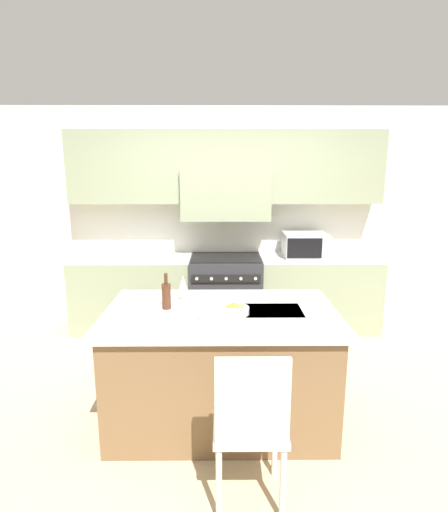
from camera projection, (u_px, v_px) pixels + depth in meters
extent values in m
plane|color=tan|center=(228.00, 403.00, 3.40)|extent=(10.00, 10.00, 0.00)
cube|color=silver|center=(225.00, 218.00, 5.09)|extent=(10.00, 0.06, 2.70)
cube|color=gray|center=(226.00, 167.00, 4.76)|extent=(3.72, 0.34, 0.85)
cube|color=gray|center=(226.00, 195.00, 4.80)|extent=(1.06, 0.40, 0.60)
cube|color=gray|center=(134.00, 294.00, 4.94)|extent=(1.43, 0.62, 0.88)
cube|color=silver|center=(132.00, 258.00, 4.84)|extent=(1.43, 0.62, 0.03)
cube|color=gray|center=(318.00, 293.00, 4.96)|extent=(1.43, 0.62, 0.88)
cube|color=silver|center=(319.00, 258.00, 4.86)|extent=(1.43, 0.62, 0.03)
cube|color=#2D2D33|center=(226.00, 293.00, 4.93)|extent=(0.85, 0.66, 0.90)
cube|color=black|center=(226.00, 257.00, 4.83)|extent=(0.82, 0.61, 0.01)
cube|color=black|center=(226.00, 278.00, 4.53)|extent=(0.79, 0.02, 0.09)
cylinder|color=silver|center=(197.00, 279.00, 4.52)|extent=(0.04, 0.02, 0.04)
cylinder|color=silver|center=(211.00, 279.00, 4.52)|extent=(0.04, 0.02, 0.04)
cylinder|color=silver|center=(226.00, 279.00, 4.52)|extent=(0.04, 0.02, 0.04)
cylinder|color=silver|center=(241.00, 279.00, 4.52)|extent=(0.04, 0.02, 0.04)
cylinder|color=silver|center=(256.00, 279.00, 4.52)|extent=(0.04, 0.02, 0.04)
cube|color=#B7B7BC|center=(305.00, 245.00, 4.83)|extent=(0.52, 0.42, 0.29)
cube|color=black|center=(305.00, 248.00, 4.61)|extent=(0.40, 0.01, 0.23)
cube|color=brown|center=(221.00, 368.00, 3.11)|extent=(1.64, 0.97, 0.86)
cube|color=white|center=(221.00, 313.00, 3.01)|extent=(1.75, 1.05, 0.04)
cube|color=#2D2D30|center=(273.00, 311.00, 3.01)|extent=(0.44, 0.32, 0.01)
cylinder|color=#B2B2B7|center=(270.00, 302.00, 3.20)|extent=(0.02, 0.02, 0.00)
cube|color=beige|center=(249.00, 425.00, 2.33)|extent=(0.42, 0.40, 0.04)
cube|color=beige|center=(252.00, 402.00, 2.10)|extent=(0.40, 0.04, 0.49)
cylinder|color=beige|center=(219.00, 444.00, 2.55)|extent=(0.04, 0.04, 0.46)
cylinder|color=beige|center=(275.00, 443.00, 2.55)|extent=(0.04, 0.04, 0.46)
cylinder|color=beige|center=(219.00, 485.00, 2.22)|extent=(0.04, 0.04, 0.46)
cylinder|color=beige|center=(283.00, 484.00, 2.22)|extent=(0.04, 0.04, 0.46)
cylinder|color=#422314|center=(166.00, 296.00, 3.03)|extent=(0.07, 0.07, 0.20)
cylinder|color=#422314|center=(166.00, 279.00, 3.00)|extent=(0.03, 0.03, 0.08)
cylinder|color=white|center=(204.00, 322.00, 2.77)|extent=(0.07, 0.07, 0.01)
cylinder|color=white|center=(203.00, 316.00, 2.76)|extent=(0.01, 0.01, 0.08)
cone|color=white|center=(203.00, 302.00, 2.74)|extent=(0.07, 0.07, 0.12)
cylinder|color=white|center=(184.00, 301.00, 3.22)|extent=(0.07, 0.07, 0.01)
cylinder|color=white|center=(183.00, 295.00, 3.21)|extent=(0.01, 0.01, 0.08)
cone|color=white|center=(183.00, 283.00, 3.19)|extent=(0.07, 0.07, 0.12)
cylinder|color=silver|center=(234.00, 310.00, 2.93)|extent=(0.22, 0.22, 0.05)
sphere|color=gold|center=(229.00, 308.00, 2.93)|extent=(0.06, 0.06, 0.06)
sphere|color=gold|center=(240.00, 308.00, 2.93)|extent=(0.07, 0.07, 0.07)
sphere|color=gold|center=(234.00, 307.00, 2.96)|extent=(0.06, 0.06, 0.06)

